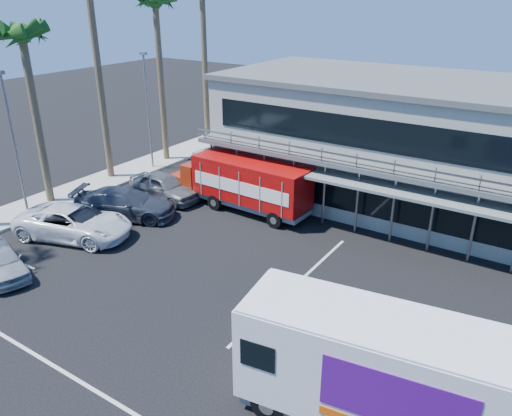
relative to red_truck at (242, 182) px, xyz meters
The scene contains 14 objects.
ground 9.84m from the red_truck, 61.50° to the right, with size 120.00×120.00×0.00m, color black.
building 10.16m from the red_truck, 40.05° to the left, with size 22.40×12.00×7.30m.
curb_strip 10.79m from the red_truck, 166.32° to the right, with size 3.00×32.00×0.16m, color #A5A399.
palm_c 13.89m from the red_truck, 151.72° to the right, with size 2.80×2.80×10.75m.
palm_e 14.16m from the red_truck, 156.04° to the left, with size 2.80×2.80×12.25m.
light_pole_near 12.50m from the red_truck, 141.82° to the right, with size 0.50×0.25×8.09m.
light_pole_far 10.28m from the red_truck, 165.50° to the left, with size 0.50×0.25×8.09m.
red_truck is the anchor object (origin of this frame).
white_van 16.27m from the red_truck, 42.27° to the right, with size 7.80×3.59×3.67m.
parked_car_a 12.96m from the red_truck, 112.14° to the right, with size 1.65×4.11×1.40m, color #9D9FA4.
parked_car_b 8.85m from the red_truck, 123.62° to the right, with size 1.47×4.23×1.39m, color black.
parked_car_c 9.35m from the red_truck, 123.99° to the right, with size 2.77×6.00×1.67m, color white.
parked_car_d 6.70m from the red_truck, 137.11° to the right, with size 2.31×5.69×1.65m, color #313742.
parked_car_e 5.12m from the red_truck, 164.78° to the right, with size 1.94×4.82×1.64m, color slate.
Camera 1 is at (10.75, -13.45, 11.76)m, focal length 35.00 mm.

